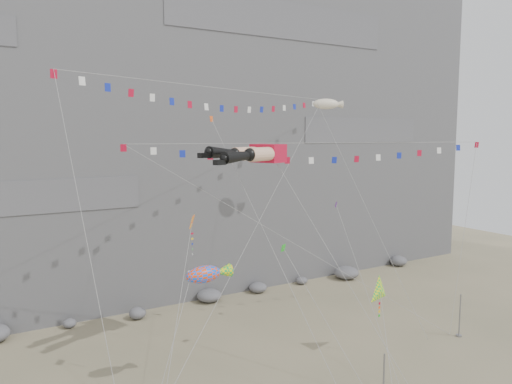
{
  "coord_description": "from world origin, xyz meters",
  "views": [
    {
      "loc": [
        -21.87,
        -29.07,
        17.43
      ],
      "look_at": [
        0.96,
        9.0,
        12.33
      ],
      "focal_mm": 35.0,
      "sensor_mm": 36.0,
      "label": 1
    }
  ],
  "objects": [
    {
      "name": "delta_kite",
      "position": [
        6.08,
        -1.46,
        5.18
      ],
      "size": [
        5.73,
        6.49,
        8.88
      ],
      "color": "#FFE80D",
      "rests_on": "ground"
    },
    {
      "name": "ground",
      "position": [
        0.0,
        0.0,
        0.0
      ],
      "size": [
        120.0,
        120.0,
        0.0
      ],
      "primitive_type": "plane",
      "color": "gray",
      "rests_on": "ground"
    },
    {
      "name": "talus_boulders",
      "position": [
        0.0,
        17.0,
        0.6
      ],
      "size": [
        60.0,
        3.0,
        1.2
      ],
      "primitive_type": null,
      "color": "slate",
      "rests_on": "ground"
    },
    {
      "name": "harlequin_kite",
      "position": [
        -8.63,
        1.34,
        11.6
      ],
      "size": [
        5.55,
        6.14,
        13.48
      ],
      "color": "red",
      "rests_on": "ground"
    },
    {
      "name": "legs_kite",
      "position": [
        -2.83,
        3.4,
        15.98
      ],
      "size": [
        10.39,
        14.69,
        20.94
      ],
      "rotation": [
        0.0,
        0.0,
        0.38
      ],
      "color": "#B30B27",
      "rests_on": "ground"
    },
    {
      "name": "small_kite_a",
      "position": [
        -3.42,
        8.4,
        18.21
      ],
      "size": [
        2.41,
        16.29,
        24.47
      ],
      "color": "#FE5715",
      "rests_on": "ground"
    },
    {
      "name": "small_kite_b",
      "position": [
        6.51,
        4.43,
        11.1
      ],
      "size": [
        3.61,
        11.28,
        15.79
      ],
      "color": "#6E1B9E",
      "rests_on": "ground"
    },
    {
      "name": "anchor_pole_right",
      "position": [
        14.67,
        -2.46,
        1.89
      ],
      "size": [
        0.12,
        0.12,
        3.78
      ],
      "primitive_type": "cylinder",
      "color": "gray",
      "rests_on": "ground"
    },
    {
      "name": "flag_banner_lower",
      "position": [
        4.79,
        4.31,
        16.73
      ],
      "size": [
        32.21,
        9.45,
        20.18
      ],
      "color": "#B30B27",
      "rests_on": "ground"
    },
    {
      "name": "anchor_pole_center",
      "position": [
        0.55,
        -7.46,
        1.85
      ],
      "size": [
        0.12,
        0.12,
        3.69
      ],
      "primitive_type": "cylinder",
      "color": "gray",
      "rests_on": "ground"
    },
    {
      "name": "blimp_windsock",
      "position": [
        9.5,
        9.85,
        20.38
      ],
      "size": [
        4.22,
        12.85,
        23.52
      ],
      "color": "beige",
      "rests_on": "ground"
    },
    {
      "name": "fish_windsock",
      "position": [
        -8.18,
        0.58,
        8.14
      ],
      "size": [
        7.71,
        5.08,
        10.84
      ],
      "color": "#ED3F0C",
      "rests_on": "ground"
    },
    {
      "name": "small_kite_c",
      "position": [
        -0.54,
        2.26,
        8.6
      ],
      "size": [
        1.98,
        9.18,
        12.2
      ],
      "color": "green",
      "rests_on": "ground"
    },
    {
      "name": "cliff",
      "position": [
        0.0,
        32.0,
        25.0
      ],
      "size": [
        80.0,
        28.0,
        50.0
      ],
      "primitive_type": "cube",
      "color": "slate",
      "rests_on": "ground"
    },
    {
      "name": "flag_banner_upper",
      "position": [
        -1.59,
        9.3,
        21.29
      ],
      "size": [
        30.2,
        20.59,
        28.89
      ],
      "color": "#B30B27",
      "rests_on": "ground"
    }
  ]
}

